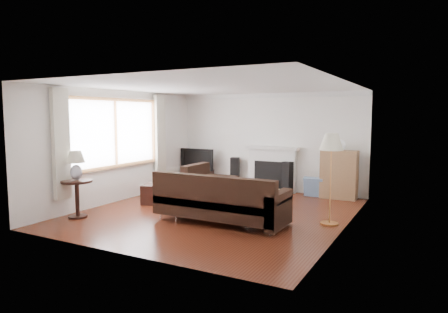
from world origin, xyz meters
The scene contains 17 objects.
room centered at (0.00, 0.00, 1.25)m, with size 5.10×5.60×2.54m.
window centered at (-2.45, -0.20, 1.55)m, with size 0.12×2.74×1.54m, color brown.
curtain_near centered at (-2.40, -1.72, 1.40)m, with size 0.10×0.35×2.10m, color beige.
curtain_far centered at (-2.40, 1.32, 1.40)m, with size 0.10×0.35×2.10m, color beige.
fireplace centered at (0.15, 2.64, 0.57)m, with size 1.40×0.26×1.15m, color white.
tv_stand centered at (-2.03, 2.50, 0.22)m, with size 0.88×0.40×0.44m, color black.
television centered at (-1.96, 2.50, 0.73)m, with size 1.02×0.13×0.59m, color black.
speaker_left centered at (-0.87, 2.55, 0.41)m, with size 0.23×0.27×0.82m, color black.
speaker_right centered at (0.62, 2.55, 0.40)m, with size 0.22×0.27×0.80m, color black.
bookshelf centered at (1.86, 2.53, 0.56)m, with size 0.82×0.39×1.13m, color #986C46.
globe_lamp centered at (1.86, 2.53, 1.25)m, with size 0.25×0.25×0.25m, color white.
sectional_sofa centered at (0.43, -0.61, 0.42)m, with size 2.61×1.91×0.84m, color black.
coffee_table centered at (0.47, 0.78, 0.20)m, with size 1.01×0.55×0.40m, color olive.
footstool centered at (-1.60, 0.06, 0.21)m, with size 0.50×0.50×0.42m, color black.
floor_lamp centered at (2.21, 0.17, 0.82)m, with size 0.42×0.42×1.63m, color #B87940.
side_table centered at (-2.15, -1.61, 0.36)m, with size 0.57×0.57×0.72m, color black.
table_lamp centered at (-2.15, -1.61, 0.99)m, with size 0.34×0.34×0.55m, color silver.
Camera 1 is at (3.83, -6.87, 1.94)m, focal length 32.00 mm.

